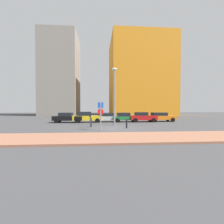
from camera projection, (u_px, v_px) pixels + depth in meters
ground_plane at (115, 128)px, 17.47m from camera, size 120.00×120.00×0.00m
sidewalk_brick at (123, 138)px, 11.54m from camera, size 40.00×4.23×0.14m
parked_car_black at (68, 117)px, 24.17m from camera, size 4.27×2.07×1.46m
parked_car_yellow at (87, 117)px, 24.44m from camera, size 4.39×2.15×1.59m
parked_car_silver at (107, 117)px, 25.16m from camera, size 4.49×2.28×1.37m
parked_car_green at (125, 117)px, 25.20m from camera, size 4.08×2.05×1.43m
parked_car_red at (143, 117)px, 25.24m from camera, size 4.09×2.06×1.50m
parked_car_orange at (161, 117)px, 25.91m from camera, size 4.37×2.11×1.43m
parking_sign_post at (101, 113)px, 15.83m from camera, size 0.58×0.20×2.72m
parking_meter at (90, 119)px, 17.95m from camera, size 0.18×0.14×1.45m
street_lamp at (114, 92)px, 20.24m from camera, size 0.70×0.36×7.09m
traffic_bollard_near at (127, 124)px, 17.37m from camera, size 0.17×0.17×0.96m
traffic_bollard_mid at (91, 122)px, 18.69m from camera, size 0.15×0.15×1.04m
building_colorful_midrise at (139, 78)px, 50.52m from camera, size 17.49×17.82×22.71m
building_under_construction at (61, 75)px, 48.56m from camera, size 10.06×11.93×23.62m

